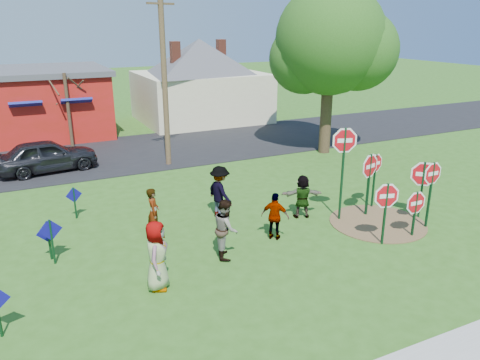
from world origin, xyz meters
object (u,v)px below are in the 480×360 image
at_px(stop_sign_c, 432,180).
at_px(stop_sign_d, 375,167).
at_px(person_b, 154,212).
at_px(leafy_tree, 332,46).
at_px(stop_sign_a, 386,201).
at_px(suv, 47,156).
at_px(stop_sign_b, 344,150).
at_px(person_a, 157,256).
at_px(utility_pole, 164,72).

xyz_separation_m(stop_sign_c, stop_sign_d, (-0.40, 2.17, -0.13)).
height_order(person_b, leafy_tree, leafy_tree).
height_order(stop_sign_a, stop_sign_d, stop_sign_d).
distance_m(person_b, suv, 8.90).
bearing_deg(stop_sign_b, stop_sign_c, -21.28).
bearing_deg(stop_sign_d, person_b, 160.72).
bearing_deg(stop_sign_a, suv, 140.76).
distance_m(stop_sign_d, leafy_tree, 8.59).
bearing_deg(leafy_tree, person_b, -151.22).
bearing_deg(person_b, stop_sign_d, -82.41).
xyz_separation_m(suv, leafy_tree, (13.34, -2.59, 4.57)).
xyz_separation_m(person_a, leafy_tree, (11.64, 9.03, 4.43)).
xyz_separation_m(stop_sign_a, utility_pole, (-3.34, 10.91, 2.89)).
height_order(stop_sign_c, suv, stop_sign_c).
xyz_separation_m(stop_sign_b, stop_sign_d, (1.77, 0.40, -0.94)).
bearing_deg(stop_sign_a, utility_pole, 122.58).
xyz_separation_m(stop_sign_b, leafy_tree, (4.81, 7.47, 2.89)).
relative_size(utility_pole, leafy_tree, 0.99).
distance_m(stop_sign_b, stop_sign_c, 2.92).
distance_m(stop_sign_b, stop_sign_d, 2.04).
bearing_deg(stop_sign_d, stop_sign_a, -136.23).
distance_m(stop_sign_d, utility_pole, 10.22).
bearing_deg(person_a, suv, 34.93).
xyz_separation_m(stop_sign_a, leafy_tree, (4.77, 9.56, 3.93)).
height_order(stop_sign_c, person_b, stop_sign_c).
relative_size(stop_sign_c, suv, 0.55).
distance_m(stop_sign_c, person_b, 8.91).
distance_m(stop_sign_a, stop_sign_b, 2.33).
relative_size(stop_sign_d, utility_pole, 0.26).
bearing_deg(person_a, stop_sign_a, -67.81).
relative_size(stop_sign_a, person_a, 1.14).
height_order(person_a, leafy_tree, leafy_tree).
distance_m(person_b, leafy_tree, 13.21).
distance_m(stop_sign_b, person_b, 6.46).
relative_size(stop_sign_b, stop_sign_d, 1.57).
bearing_deg(person_a, person_b, 12.44).
xyz_separation_m(person_a, person_b, (0.77, 3.06, -0.12)).
bearing_deg(person_a, stop_sign_b, -50.57).
height_order(stop_sign_d, leafy_tree, leafy_tree).
relative_size(stop_sign_a, person_b, 1.32).
height_order(stop_sign_b, person_b, stop_sign_b).
bearing_deg(stop_sign_b, person_b, -176.12).
bearing_deg(stop_sign_d, leafy_tree, 55.53).
bearing_deg(leafy_tree, stop_sign_c, -105.87).
xyz_separation_m(person_b, utility_pole, (2.76, 7.31, 3.51)).
bearing_deg(person_b, stop_sign_a, -104.91).
relative_size(stop_sign_a, stop_sign_b, 0.62).
xyz_separation_m(person_b, leafy_tree, (10.87, 5.97, 4.55)).
bearing_deg(stop_sign_a, person_a, -168.86).
bearing_deg(person_b, person_a, -178.58).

